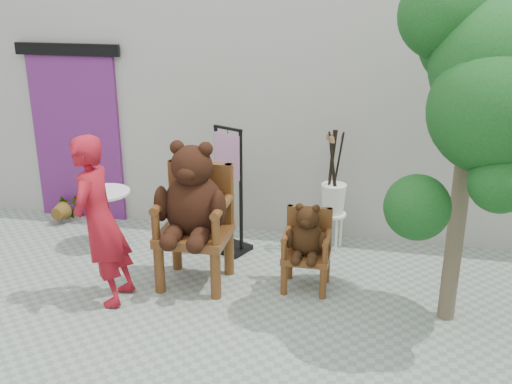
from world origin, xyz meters
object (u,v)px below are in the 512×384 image
(chair_big, at_px, (194,205))
(person, at_px, (100,222))
(stool_bucket, at_px, (333,198))
(tree, at_px, (497,71))
(cafe_table, at_px, (106,212))
(chair_small, at_px, (307,240))
(display_stand, at_px, (229,204))

(chair_big, relative_size, person, 0.92)
(stool_bucket, bearing_deg, person, -141.33)
(tree, bearing_deg, cafe_table, 167.96)
(chair_small, height_order, display_stand, display_stand)
(cafe_table, xyz_separation_m, tree, (4.07, -0.87, 1.93))
(person, bearing_deg, chair_big, 124.32)
(cafe_table, height_order, stool_bucket, stool_bucket)
(chair_small, bearing_deg, chair_big, -173.81)
(chair_small, distance_m, display_stand, 1.25)
(person, distance_m, cafe_table, 1.39)
(cafe_table, bearing_deg, stool_bucket, 10.54)
(chair_small, bearing_deg, cafe_table, 167.89)
(chair_small, bearing_deg, display_stand, 144.64)
(chair_big, xyz_separation_m, cafe_table, (-1.32, 0.66, -0.44))
(person, distance_m, stool_bucket, 2.73)
(cafe_table, height_order, display_stand, display_stand)
(chair_small, distance_m, tree, 2.43)
(stool_bucket, xyz_separation_m, tree, (1.40, -1.36, 1.73))
(chair_big, distance_m, person, 0.95)
(chair_small, height_order, tree, tree)
(tree, bearing_deg, person, -174.50)
(chair_big, distance_m, cafe_table, 1.55)
(chair_small, relative_size, person, 0.56)
(person, xyz_separation_m, tree, (3.53, 0.34, 1.52))
(person, xyz_separation_m, display_stand, (0.94, 1.39, -0.27))
(chair_small, relative_size, cafe_table, 1.35)
(chair_big, height_order, cafe_table, chair_big)
(display_stand, height_order, tree, tree)
(chair_small, height_order, person, person)
(cafe_table, bearing_deg, chair_big, -26.56)
(person, relative_size, stool_bucket, 1.17)
(tree, bearing_deg, stool_bucket, 135.70)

